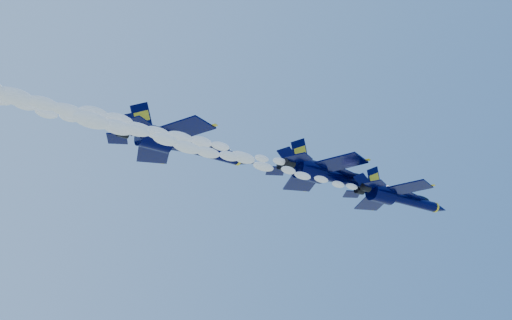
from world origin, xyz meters
TOP-DOWN VIEW (x-y plane):
  - jet_lead at (19.82, -8.49)m, footprint 15.74×12.92m
  - smoke_trail_jet_lead at (-5.81, -8.49)m, footprint 37.80×1.63m
  - jet_second at (11.28, -5.15)m, footprint 18.10×14.85m
  - smoke_trail_jet_second at (-15.36, -5.15)m, footprint 37.80×1.87m
  - jet_third at (-6.56, 2.58)m, footprint 19.60×16.08m

SIDE VIEW (x-z plane):
  - smoke_trail_jet_lead at x=-5.81m, z-range 147.35..148.82m
  - jet_lead at x=19.82m, z-range 145.52..151.37m
  - smoke_trail_jet_second at x=-15.36m, z-range 149.58..151.26m
  - jet_second at x=11.28m, z-range 147.44..154.16m
  - jet_third at x=-6.56m, z-range 150.02..157.30m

